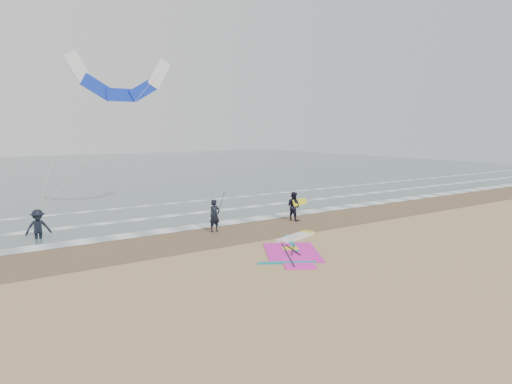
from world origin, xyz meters
TOP-DOWN VIEW (x-y plane):
  - ground at (0.00, 0.00)m, footprint 120.00×120.00m
  - sea_water at (0.00, 48.00)m, footprint 120.00×80.00m
  - wet_sand_band at (0.00, 6.00)m, footprint 120.00×5.00m
  - foam_waterline at (0.00, 10.44)m, footprint 120.00×9.15m
  - windsurf_rig at (-0.59, 1.54)m, footprint 5.56×5.26m
  - person_standing at (-1.91, 6.60)m, footprint 0.67×0.47m
  - person_walking at (3.48, 6.63)m, footprint 0.84×0.98m
  - person_wading at (-9.95, 10.02)m, footprint 1.21×0.71m
  - held_pole at (-1.61, 6.60)m, footprint 0.17×0.86m
  - carried_kiteboard at (3.88, 6.53)m, footprint 1.30×0.51m
  - surf_kite at (-4.49, 13.22)m, footprint 8.70×3.33m

SIDE VIEW (x-z plane):
  - ground at x=0.00m, z-range 0.00..0.00m
  - wet_sand_band at x=0.00m, z-range 0.00..0.01m
  - sea_water at x=0.00m, z-range 0.00..0.02m
  - foam_waterline at x=0.00m, z-range 0.02..0.04m
  - windsurf_rig at x=-0.59m, z-range -0.03..0.10m
  - person_walking at x=3.48m, z-range 0.00..1.73m
  - person_standing at x=-1.91m, z-range 0.00..1.73m
  - person_wading at x=-9.95m, z-range 0.00..1.86m
  - carried_kiteboard at x=3.88m, z-range 0.90..1.29m
  - held_pole at x=-1.61m, z-range 0.36..2.18m
  - surf_kite at x=-4.49m, z-range 3.85..12.43m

